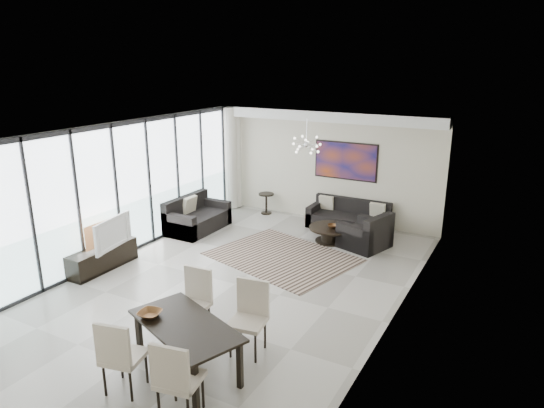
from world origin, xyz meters
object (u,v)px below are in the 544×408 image
Objects in this scene: coffee_table at (331,233)px; sofa_main at (349,219)px; tv_console at (103,258)px; dining_table at (186,330)px; television at (108,233)px.

coffee_table is 1.07m from sofa_main.
dining_table is (3.65, -1.86, 0.39)m from tv_console.
sofa_main reaches higher than coffee_table.
sofa_main is at bearing 87.04° from coffee_table.
sofa_main is at bearing 53.31° from tv_console.
television is (-3.40, -4.70, 0.55)m from sofa_main.
television is at bearing -132.60° from coffee_table.
coffee_table is at bearing 91.52° from dining_table.
dining_table is at bearing -88.48° from coffee_table.
tv_console is at bearing 104.25° from television.
coffee_table is 0.53× the size of dining_table.
coffee_table is at bearing -52.36° from television.
sofa_main is (0.06, 1.07, 0.04)m from coffee_table.
television is at bearing -125.84° from sofa_main.
sofa_main reaches higher than tv_console.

